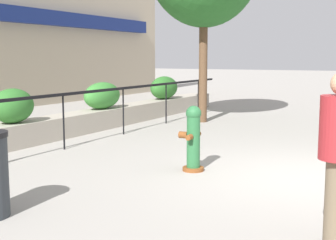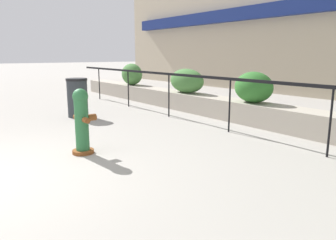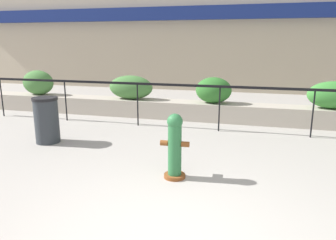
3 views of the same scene
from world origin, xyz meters
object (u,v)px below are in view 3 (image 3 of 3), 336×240
object	(u,v)px
hedge_bush_2	(214,90)
fire_hydrant	(175,146)
trash_bin	(47,120)
hedge_bush_0	(38,83)
hedge_bush_3	(335,95)
hedge_bush_1	(131,87)

from	to	relation	value
hedge_bush_2	fire_hydrant	size ratio (longest dim) A/B	0.92
hedge_bush_2	trash_bin	xyz separation A→B (m)	(-3.26, -3.03, -0.35)
hedge_bush_0	fire_hydrant	distance (m)	6.99
hedge_bush_0	hedge_bush_3	xyz separation A→B (m)	(8.74, 0.00, -0.04)
hedge_bush_2	trash_bin	distance (m)	4.46
hedge_bush_0	trash_bin	bearing A→B (deg)	-51.61
hedge_bush_2	hedge_bush_3	size ratio (longest dim) A/B	0.75
hedge_bush_1	fire_hydrant	world-z (taller)	hedge_bush_1
fire_hydrant	trash_bin	xyz separation A→B (m)	(-3.19, 1.15, -0.04)
hedge_bush_0	hedge_bush_1	distance (m)	3.19
hedge_bush_2	fire_hydrant	xyz separation A→B (m)	(-0.07, -4.18, -0.31)
hedge_bush_1	trash_bin	xyz separation A→B (m)	(-0.80, -3.03, -0.35)
hedge_bush_3	hedge_bush_1	bearing A→B (deg)	180.00
hedge_bush_0	hedge_bush_3	distance (m)	8.74
hedge_bush_0	fire_hydrant	xyz separation A→B (m)	(5.59, -4.18, -0.34)
trash_bin	fire_hydrant	bearing A→B (deg)	-19.79
hedge_bush_1	trash_bin	distance (m)	3.15
hedge_bush_1	hedge_bush_2	distance (m)	2.47
hedge_bush_1	hedge_bush_2	world-z (taller)	hedge_bush_2
hedge_bush_0	hedge_bush_1	bearing A→B (deg)	0.00
hedge_bush_3	fire_hydrant	world-z (taller)	hedge_bush_3
hedge_bush_0	trash_bin	xyz separation A→B (m)	(2.40, -3.03, -0.38)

